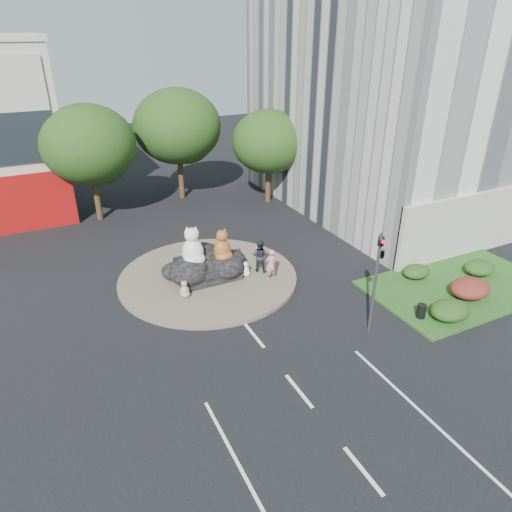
{
  "coord_description": "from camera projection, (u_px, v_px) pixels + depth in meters",
  "views": [
    {
      "loc": [
        -7.48,
        -11.47,
        12.69
      ],
      "look_at": [
        1.93,
        7.77,
        2.0
      ],
      "focal_mm": 32.0,
      "sensor_mm": 36.0,
      "label": 1
    }
  ],
  "objects": [
    {
      "name": "traffic_light",
      "position": [
        380.0,
        262.0,
        19.81
      ],
      "size": [
        0.44,
        1.24,
        5.0
      ],
      "color": "#595B60",
      "rests_on": "ground"
    },
    {
      "name": "hedge_red",
      "position": [
        470.0,
        288.0,
        23.67
      ],
      "size": [
        2.2,
        1.76,
        0.99
      ],
      "primitive_type": "ellipsoid",
      "color": "#522216",
      "rests_on": "grass_verge"
    },
    {
      "name": "litter_bin",
      "position": [
        421.0,
        311.0,
        22.03
      ],
      "size": [
        0.59,
        0.59,
        0.69
      ],
      "primitive_type": "cylinder",
      "rotation": [
        0.0,
        0.0,
        -0.39
      ],
      "color": "black",
      "rests_on": "grass_verge"
    },
    {
      "name": "roundabout_island",
      "position": [
        208.0,
        277.0,
        25.81
      ],
      "size": [
        10.0,
        10.0,
        0.2
      ],
      "primitive_type": "cylinder",
      "color": "brown",
      "rests_on": "ground"
    },
    {
      "name": "tree_left",
      "position": [
        90.0,
        148.0,
        31.66
      ],
      "size": [
        6.46,
        6.46,
        8.27
      ],
      "color": "#382314",
      "rests_on": "ground"
    },
    {
      "name": "hedge_back_green",
      "position": [
        416.0,
        271.0,
        25.59
      ],
      "size": [
        1.6,
        1.28,
        0.72
      ],
      "primitive_type": "ellipsoid",
      "color": "#163611",
      "rests_on": "grass_verge"
    },
    {
      "name": "hedge_near_green",
      "position": [
        450.0,
        310.0,
        21.91
      ],
      "size": [
        2.0,
        1.6,
        0.9
      ],
      "primitive_type": "ellipsoid",
      "color": "#163611",
      "rests_on": "grass_verge"
    },
    {
      "name": "pedestrian_dark",
      "position": [
        260.0,
        256.0,
        25.83
      ],
      "size": [
        1.17,
        1.16,
        1.91
      ],
      "primitive_type": "imported",
      "rotation": [
        0.0,
        0.0,
        2.38
      ],
      "color": "#22212A",
      "rests_on": "roundabout_island"
    },
    {
      "name": "tree_right",
      "position": [
        269.0,
        144.0,
        35.44
      ],
      "size": [
        5.7,
        5.7,
        7.3
      ],
      "color": "#382314",
      "rests_on": "ground"
    },
    {
      "name": "tree_mid",
      "position": [
        178.0,
        130.0,
        35.88
      ],
      "size": [
        6.84,
        6.84,
        8.76
      ],
      "color": "#382314",
      "rests_on": "ground"
    },
    {
      "name": "ground",
      "position": [
        299.0,
        391.0,
        17.82
      ],
      "size": [
        120.0,
        120.0,
        0.0
      ],
      "primitive_type": "plane",
      "color": "black",
      "rests_on": "ground"
    },
    {
      "name": "kitten_calico",
      "position": [
        184.0,
        288.0,
        23.54
      ],
      "size": [
        0.66,
        0.6,
        0.95
      ],
      "primitive_type": null,
      "rotation": [
        0.0,
        0.0,
        -0.21
      ],
      "color": "white",
      "rests_on": "roundabout_island"
    },
    {
      "name": "pedestrian_pink",
      "position": [
        271.0,
        265.0,
        24.98
      ],
      "size": [
        0.68,
        0.46,
        1.81
      ],
      "primitive_type": "imported",
      "rotation": [
        0.0,
        0.0,
        3.18
      ],
      "color": "#C5808E",
      "rests_on": "roundabout_island"
    },
    {
      "name": "street_lamp",
      "position": [
        418.0,
        181.0,
        27.25
      ],
      "size": [
        2.34,
        0.22,
        8.06
      ],
      "color": "#595B60",
      "rests_on": "ground"
    },
    {
      "name": "rock_plinth",
      "position": [
        208.0,
        268.0,
        25.57
      ],
      "size": [
        3.2,
        2.6,
        0.9
      ],
      "primitive_type": null,
      "color": "black",
      "rests_on": "roundabout_island"
    },
    {
      "name": "hedge_mid_green",
      "position": [
        479.0,
        268.0,
        25.9
      ],
      "size": [
        1.8,
        1.44,
        0.81
      ],
      "primitive_type": "ellipsoid",
      "color": "#163611",
      "rests_on": "grass_verge"
    },
    {
      "name": "cat_white",
      "position": [
        192.0,
        246.0,
        24.5
      ],
      "size": [
        1.66,
        1.54,
        2.28
      ],
      "primitive_type": null,
      "rotation": [
        0.0,
        0.0,
        -0.31
      ],
      "color": "silver",
      "rests_on": "rock_plinth"
    },
    {
      "name": "cat_tabby",
      "position": [
        222.0,
        245.0,
        25.04
      ],
      "size": [
        1.27,
        1.14,
        1.92
      ],
      "primitive_type": null,
      "rotation": [
        0.0,
        0.0,
        0.13
      ],
      "color": "#B16724",
      "rests_on": "rock_plinth"
    },
    {
      "name": "kitten_white",
      "position": [
        246.0,
        268.0,
        25.58
      ],
      "size": [
        0.66,
        0.62,
        0.88
      ],
      "primitive_type": null,
      "rotation": [
        0.0,
        0.0,
        0.36
      ],
      "color": "white",
      "rests_on": "roundabout_island"
    },
    {
      "name": "grass_verge",
      "position": [
        459.0,
        287.0,
        24.92
      ],
      "size": [
        10.0,
        6.0,
        0.12
      ],
      "primitive_type": "cube",
      "color": "#1D4316",
      "rests_on": "ground"
    }
  ]
}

